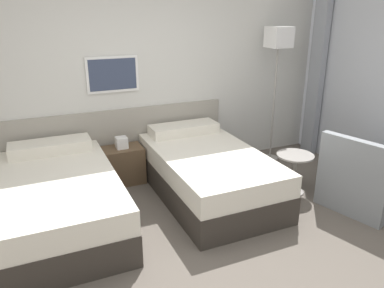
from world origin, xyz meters
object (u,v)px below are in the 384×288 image
bed_near_door (60,200)px  bed_near_window (208,172)px  floor_lamp (278,45)px  armchair (365,182)px  nightstand (123,164)px  side_table (294,166)px

bed_near_door → bed_near_window: size_ratio=1.00×
floor_lamp → armchair: 2.11m
bed_near_window → floor_lamp: size_ratio=1.03×
bed_near_door → armchair: size_ratio=1.97×
bed_near_window → nightstand: size_ratio=3.21×
bed_near_door → nightstand: (0.83, 0.75, -0.04)m
bed_near_door → armchair: bearing=-16.6°
bed_near_window → floor_lamp: 2.04m
nightstand → armchair: armchair is taller
bed_near_window → armchair: armchair is taller
armchair → floor_lamp: bearing=-10.7°
bed_near_door → side_table: bed_near_door is taller
bed_near_window → armchair: (1.50, -0.94, 0.00)m
bed_near_door → side_table: 2.67m
bed_near_window → nightstand: 1.12m
nightstand → armchair: 2.89m
bed_near_door → nightstand: bed_near_door is taller
bed_near_door → floor_lamp: size_ratio=1.03×
bed_near_window → armchair: 1.78m
bed_near_door → bed_near_window: (1.67, 0.00, 0.00)m
side_table → bed_near_window: bearing=159.3°
armchair → side_table: bearing=27.2°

